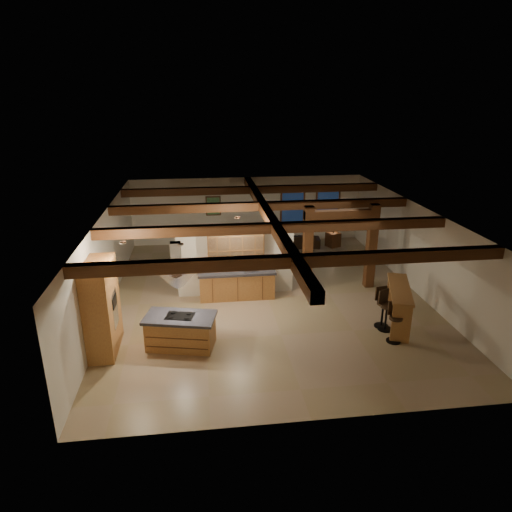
# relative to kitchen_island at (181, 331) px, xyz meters

# --- Properties ---
(ground) EXTENTS (12.00, 12.00, 0.00)m
(ground) POSITION_rel_kitchen_island_xyz_m (2.72, 2.72, -0.46)
(ground) COLOR tan
(ground) RESTS_ON ground
(room_walls) EXTENTS (12.00, 12.00, 12.00)m
(room_walls) POSITION_rel_kitchen_island_xyz_m (2.72, 2.72, 1.33)
(room_walls) COLOR beige
(room_walls) RESTS_ON ground
(ceiling_beams) EXTENTS (10.00, 12.00, 0.28)m
(ceiling_beams) POSITION_rel_kitchen_island_xyz_m (2.72, 2.72, 2.30)
(ceiling_beams) COLOR #422110
(ceiling_beams) RESTS_ON room_walls
(timber_posts) EXTENTS (2.50, 0.30, 2.90)m
(timber_posts) POSITION_rel_kitchen_island_xyz_m (5.22, 3.22, 1.31)
(timber_posts) COLOR #422110
(timber_posts) RESTS_ON ground
(partition_wall) EXTENTS (3.80, 0.18, 2.20)m
(partition_wall) POSITION_rel_kitchen_island_xyz_m (1.72, 3.22, 0.64)
(partition_wall) COLOR beige
(partition_wall) RESTS_ON ground
(pantry_cabinet) EXTENTS (0.67, 1.60, 2.40)m
(pantry_cabinet) POSITION_rel_kitchen_island_xyz_m (-1.94, 0.12, 0.74)
(pantry_cabinet) COLOR #AD7D38
(pantry_cabinet) RESTS_ON ground
(back_counter) EXTENTS (2.50, 0.66, 0.94)m
(back_counter) POSITION_rel_kitchen_island_xyz_m (1.72, 2.83, 0.02)
(back_counter) COLOR #AD7D38
(back_counter) RESTS_ON ground
(upper_display_cabinet) EXTENTS (1.80, 0.36, 0.95)m
(upper_display_cabinet) POSITION_rel_kitchen_island_xyz_m (1.72, 3.03, 1.39)
(upper_display_cabinet) COLOR #AD7D38
(upper_display_cabinet) RESTS_ON partition_wall
(range_hood) EXTENTS (1.10, 1.10, 1.40)m
(range_hood) POSITION_rel_kitchen_island_xyz_m (-0.00, -0.00, 1.33)
(range_hood) COLOR silver
(range_hood) RESTS_ON room_walls
(back_windows) EXTENTS (2.70, 0.07, 1.70)m
(back_windows) POSITION_rel_kitchen_island_xyz_m (5.52, 8.66, 1.04)
(back_windows) COLOR #422110
(back_windows) RESTS_ON room_walls
(framed_art) EXTENTS (0.65, 0.05, 0.85)m
(framed_art) POSITION_rel_kitchen_island_xyz_m (1.22, 8.66, 1.24)
(framed_art) COLOR #422110
(framed_art) RESTS_ON room_walls
(recessed_cans) EXTENTS (3.16, 2.46, 0.03)m
(recessed_cans) POSITION_rel_kitchen_island_xyz_m (0.19, 0.79, 2.41)
(recessed_cans) COLOR silver
(recessed_cans) RESTS_ON room_walls
(kitchen_island) EXTENTS (1.99, 1.36, 0.91)m
(kitchen_island) POSITION_rel_kitchen_island_xyz_m (0.00, 0.00, 0.00)
(kitchen_island) COLOR #AD7D38
(kitchen_island) RESTS_ON ground
(dining_table) EXTENTS (2.16, 1.59, 0.68)m
(dining_table) POSITION_rel_kitchen_island_xyz_m (2.64, 6.08, -0.12)
(dining_table) COLOR #412110
(dining_table) RESTS_ON ground
(sofa) EXTENTS (2.01, 0.97, 0.57)m
(sofa) POSITION_rel_kitchen_island_xyz_m (4.78, 7.73, -0.17)
(sofa) COLOR black
(sofa) RESTS_ON ground
(microwave) EXTENTS (0.46, 0.35, 0.23)m
(microwave) POSITION_rel_kitchen_island_xyz_m (2.16, 2.83, 0.60)
(microwave) COLOR silver
(microwave) RESTS_ON back_counter
(bar_counter) EXTENTS (1.25, 2.28, 1.16)m
(bar_counter) POSITION_rel_kitchen_island_xyz_m (6.14, 0.43, 0.33)
(bar_counter) COLOR #AD7D38
(bar_counter) RESTS_ON ground
(side_table) EXTENTS (0.66, 0.66, 0.62)m
(side_table) POSITION_rel_kitchen_island_xyz_m (6.33, 7.57, -0.14)
(side_table) COLOR #422110
(side_table) RESTS_ON ground
(table_lamp) EXTENTS (0.27, 0.27, 0.31)m
(table_lamp) POSITION_rel_kitchen_island_xyz_m (6.33, 7.57, 0.39)
(table_lamp) COLOR black
(table_lamp) RESTS_ON side_table
(bar_stool_a) EXTENTS (0.44, 0.45, 1.17)m
(bar_stool_a) POSITION_rel_kitchen_island_xyz_m (5.68, 0.22, 0.14)
(bar_stool_a) COLOR black
(bar_stool_a) RESTS_ON ground
(bar_stool_b) EXTENTS (0.39, 0.39, 1.13)m
(bar_stool_b) POSITION_rel_kitchen_island_xyz_m (5.67, -0.44, 0.12)
(bar_stool_b) COLOR black
(bar_stool_b) RESTS_ON ground
(bar_stool_c) EXTENTS (0.41, 0.42, 1.17)m
(bar_stool_c) POSITION_rel_kitchen_island_xyz_m (5.66, 0.42, 0.14)
(bar_stool_c) COLOR black
(bar_stool_c) RESTS_ON ground
(dining_chairs) EXTENTS (1.84, 1.84, 1.11)m
(dining_chairs) POSITION_rel_kitchen_island_xyz_m (2.64, 6.08, 0.11)
(dining_chairs) COLOR #422110
(dining_chairs) RESTS_ON ground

